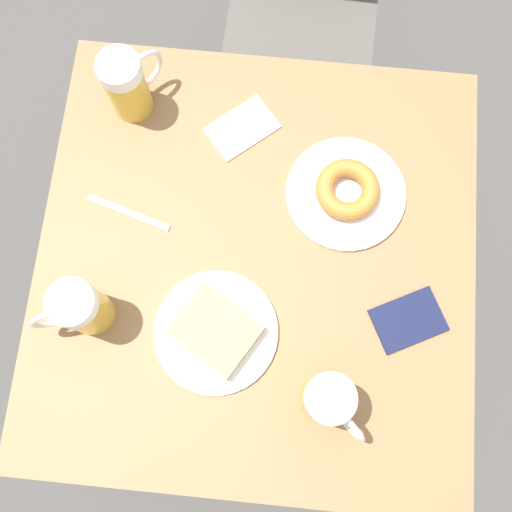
% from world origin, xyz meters
% --- Properties ---
extents(ground_plane, '(8.00, 8.00, 0.00)m').
position_xyz_m(ground_plane, '(0.00, 0.00, 0.00)').
color(ground_plane, '#474442').
extents(table, '(0.83, 0.86, 0.77)m').
position_xyz_m(table, '(0.00, 0.00, 0.70)').
color(table, olive).
rests_on(table, ground_plane).
extents(plate_with_cake, '(0.23, 0.23, 0.04)m').
position_xyz_m(plate_with_cake, '(-0.06, -0.15, 0.78)').
color(plate_with_cake, white).
rests_on(plate_with_cake, table).
extents(plate_with_donut, '(0.23, 0.23, 0.05)m').
position_xyz_m(plate_with_donut, '(0.16, 0.15, 0.79)').
color(plate_with_donut, white).
rests_on(plate_with_donut, table).
extents(beer_mug_left, '(0.10, 0.11, 0.15)m').
position_xyz_m(beer_mug_left, '(-0.28, 0.30, 0.85)').
color(beer_mug_left, gold).
rests_on(beer_mug_left, table).
extents(beer_mug_center, '(0.11, 0.11, 0.15)m').
position_xyz_m(beer_mug_center, '(0.14, -0.25, 0.85)').
color(beer_mug_center, gold).
rests_on(beer_mug_center, table).
extents(beer_mug_right, '(0.13, 0.08, 0.15)m').
position_xyz_m(beer_mug_right, '(-0.29, -0.14, 0.85)').
color(beer_mug_right, gold).
rests_on(beer_mug_right, table).
extents(napkin_folded, '(0.16, 0.15, 0.00)m').
position_xyz_m(napkin_folded, '(-0.05, 0.26, 0.77)').
color(napkin_folded, white).
rests_on(napkin_folded, table).
extents(fork, '(0.17, 0.06, 0.00)m').
position_xyz_m(fork, '(-0.25, 0.07, 0.77)').
color(fork, silver).
rests_on(fork, table).
extents(passport_near_edge, '(0.15, 0.14, 0.01)m').
position_xyz_m(passport_near_edge, '(0.29, -0.09, 0.77)').
color(passport_near_edge, '#141938').
rests_on(passport_near_edge, table).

